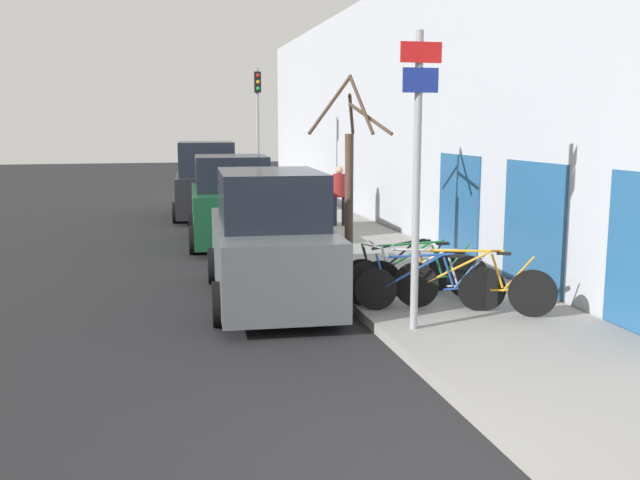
# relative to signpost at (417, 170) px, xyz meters

# --- Properties ---
(ground_plane) EXTENTS (80.00, 80.00, 0.00)m
(ground_plane) POSITION_rel_signpost_xyz_m (-1.44, 7.48, -2.30)
(ground_plane) COLOR black
(sidewalk_curb) EXTENTS (3.20, 32.00, 0.15)m
(sidewalk_curb) POSITION_rel_signpost_xyz_m (1.16, 10.28, -2.22)
(sidewalk_curb) COLOR gray
(sidewalk_curb) RESTS_ON ground
(building_facade) EXTENTS (0.23, 32.00, 6.50)m
(building_facade) POSITION_rel_signpost_xyz_m (2.91, 10.21, 0.93)
(building_facade) COLOR #B2B7C1
(building_facade) RESTS_ON ground
(signpost) EXTENTS (0.56, 0.12, 3.92)m
(signpost) POSITION_rel_signpost_xyz_m (0.00, 0.00, 0.00)
(signpost) COLOR #939399
(signpost) RESTS_ON sidewalk_curb
(bicycle_0) EXTENTS (2.03, 1.31, 0.95)m
(bicycle_0) POSITION_rel_signpost_xyz_m (1.15, 0.62, -1.74)
(bicycle_0) COLOR black
(bicycle_0) RESTS_ON sidewalk_curb
(bicycle_1) EXTENTS (2.10, 0.67, 0.87)m
(bicycle_1) POSITION_rel_signpost_xyz_m (0.54, 0.86, -1.77)
(bicycle_1) COLOR black
(bicycle_1) RESTS_ON sidewalk_curb
(bicycle_2) EXTENTS (1.89, 1.22, 0.91)m
(bicycle_2) POSITION_rel_signpost_xyz_m (0.68, 1.08, -1.76)
(bicycle_2) COLOR black
(bicycle_2) RESTS_ON sidewalk_curb
(bicycle_3) EXTENTS (2.41, 0.44, 0.94)m
(bicycle_3) POSITION_rel_signpost_xyz_m (0.58, 1.49, -1.75)
(bicycle_3) COLOR black
(bicycle_3) RESTS_ON sidewalk_curb
(bicycle_4) EXTENTS (2.20, 0.93, 0.92)m
(bicycle_4) POSITION_rel_signpost_xyz_m (0.49, 1.71, -1.75)
(bicycle_4) COLOR black
(bicycle_4) RESTS_ON sidewalk_curb
(parked_car_0) EXTENTS (2.18, 4.72, 2.16)m
(parked_car_0) POSITION_rel_signpost_xyz_m (-1.53, 2.58, -1.32)
(parked_car_0) COLOR #51565B
(parked_car_0) RESTS_ON ground
(parked_car_1) EXTENTS (2.22, 4.22, 2.15)m
(parked_car_1) POSITION_rel_signpost_xyz_m (-1.52, 8.41, -1.31)
(parked_car_1) COLOR #144728
(parked_car_1) RESTS_ON ground
(parked_car_2) EXTENTS (2.28, 4.66, 2.36)m
(parked_car_2) POSITION_rel_signpost_xyz_m (-1.69, 13.80, -1.24)
(parked_car_2) COLOR black
(parked_car_2) RESTS_ON ground
(pedestrian_near) EXTENTS (0.42, 0.36, 1.63)m
(pedestrian_near) POSITION_rel_signpost_xyz_m (1.59, 9.91, -1.21)
(pedestrian_near) COLOR #1E2338
(pedestrian_near) RESTS_ON sidewalk_curb
(street_tree) EXTENTS (1.44, 1.71, 3.64)m
(street_tree) POSITION_rel_signpost_xyz_m (0.23, 4.05, -0.47)
(street_tree) COLOR #4C3828
(street_tree) RESTS_ON sidewalk_curb
(traffic_light) EXTENTS (0.20, 0.30, 4.50)m
(traffic_light) POSITION_rel_signpost_xyz_m (-0.03, 13.91, 0.74)
(traffic_light) COLOR #939399
(traffic_light) RESTS_ON sidewalk_curb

